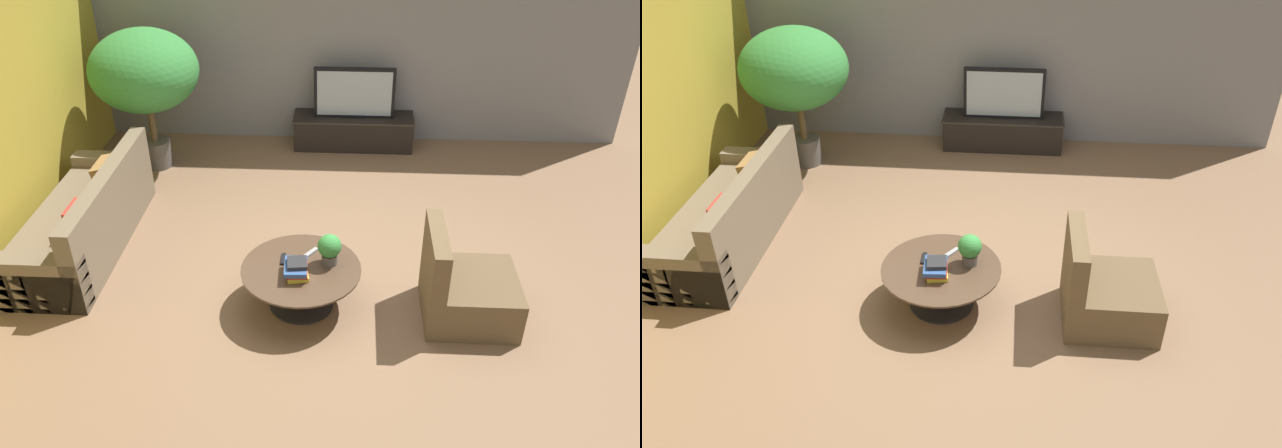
{
  "view_description": "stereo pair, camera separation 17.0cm",
  "coord_description": "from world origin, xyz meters",
  "views": [
    {
      "loc": [
        0.12,
        -4.75,
        3.69
      ],
      "look_at": [
        -0.14,
        0.11,
        0.55
      ],
      "focal_mm": 35.0,
      "sensor_mm": 36.0,
      "label": 1
    },
    {
      "loc": [
        0.29,
        -4.74,
        3.69
      ],
      "look_at": [
        -0.14,
        0.11,
        0.55
      ],
      "focal_mm": 35.0,
      "sensor_mm": 36.0,
      "label": 2
    }
  ],
  "objects": [
    {
      "name": "potted_palm_tall",
      "position": [
        -2.32,
        2.24,
        1.22
      ],
      "size": [
        1.28,
        1.28,
        1.73
      ],
      "color": "#514C47",
      "rests_on": "ground"
    },
    {
      "name": "potted_plant_tabletop",
      "position": [
        -0.04,
        -0.3,
        0.57
      ],
      "size": [
        0.21,
        0.21,
        0.29
      ],
      "color": "#514C47",
      "rests_on": "coffee_table"
    },
    {
      "name": "back_wall_stone",
      "position": [
        0.0,
        3.26,
        1.5
      ],
      "size": [
        7.4,
        0.12,
        3.0
      ],
      "primitive_type": "cube",
      "color": "slate",
      "rests_on": "ground"
    },
    {
      "name": "remote_black",
      "position": [
        -0.45,
        -0.27,
        0.41
      ],
      "size": [
        0.04,
        0.16,
        0.02
      ],
      "primitive_type": "cube",
      "rotation": [
        0.0,
        0.0,
        0.02
      ],
      "color": "black",
      "rests_on": "coffee_table"
    },
    {
      "name": "coffee_table",
      "position": [
        -0.28,
        -0.38,
        0.28
      ],
      "size": [
        1.06,
        1.06,
        0.4
      ],
      "color": "black",
      "rests_on": "ground"
    },
    {
      "name": "media_console",
      "position": [
        0.15,
        2.94,
        0.22
      ],
      "size": [
        1.59,
        0.5,
        0.43
      ],
      "color": "black",
      "rests_on": "ground"
    },
    {
      "name": "remote_silver",
      "position": [
        -0.21,
        -0.16,
        0.41
      ],
      "size": [
        0.13,
        0.15,
        0.02
      ],
      "primitive_type": "cube",
      "rotation": [
        0.0,
        0.0,
        -0.64
      ],
      "color": "gray",
      "rests_on": "coffee_table"
    },
    {
      "name": "television",
      "position": [
        0.15,
        2.94,
        0.75
      ],
      "size": [
        1.05,
        0.13,
        0.65
      ],
      "color": "black",
      "rests_on": "media_console"
    },
    {
      "name": "ground_plane",
      "position": [
        0.0,
        0.0,
        0.0
      ],
      "size": [
        24.0,
        24.0,
        0.0
      ],
      "primitive_type": "plane",
      "color": "brown"
    },
    {
      "name": "armchair_wicker",
      "position": [
        1.14,
        -0.45,
        0.27
      ],
      "size": [
        0.8,
        0.76,
        0.86
      ],
      "rotation": [
        0.0,
        0.0,
        1.57
      ],
      "color": "brown",
      "rests_on": "ground"
    },
    {
      "name": "book_stack",
      "position": [
        -0.31,
        -0.49,
        0.47
      ],
      "size": [
        0.22,
        0.3,
        0.15
      ],
      "color": "gold",
      "rests_on": "coffee_table"
    },
    {
      "name": "couch_by_wall",
      "position": [
        -2.54,
        0.44,
        0.28
      ],
      "size": [
        0.84,
        2.19,
        0.84
      ],
      "rotation": [
        0.0,
        0.0,
        -1.57
      ],
      "color": "brown",
      "rests_on": "ground"
    }
  ]
}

